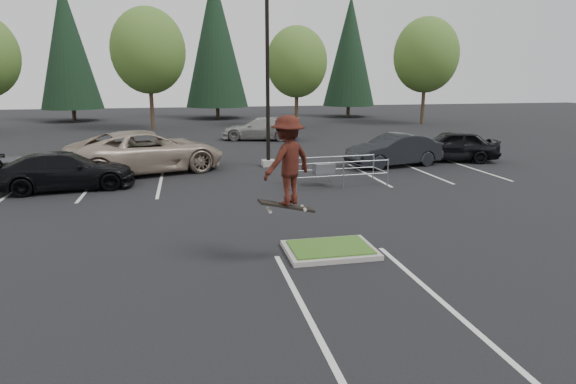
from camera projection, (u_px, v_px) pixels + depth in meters
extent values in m
plane|color=black|center=(330.00, 252.00, 11.97)|extent=(120.00, 120.00, 0.00)
cube|color=gray|center=(330.00, 250.00, 11.96)|extent=(2.20, 1.60, 0.12)
cube|color=#26581B|center=(330.00, 247.00, 11.94)|extent=(1.95, 1.35, 0.05)
cube|color=silver|center=(160.00, 184.00, 19.62)|extent=(0.12, 5.20, 0.01)
cube|color=silver|center=(90.00, 187.00, 19.08)|extent=(0.12, 5.20, 0.01)
cube|color=silver|center=(16.00, 190.00, 18.53)|extent=(0.12, 5.20, 0.01)
cube|color=silver|center=(368.00, 175.00, 21.44)|extent=(0.12, 5.20, 0.01)
cube|color=silver|center=(424.00, 172.00, 21.99)|extent=(0.12, 5.20, 0.01)
cube|color=silver|center=(477.00, 170.00, 22.53)|extent=(0.12, 5.20, 0.01)
cube|color=silver|center=(307.00, 314.00, 8.85)|extent=(0.12, 6.00, 0.01)
cube|color=silver|center=(441.00, 300.00, 9.39)|extent=(0.12, 6.00, 0.01)
cube|color=gray|center=(268.00, 163.00, 23.45)|extent=(0.60, 0.60, 0.30)
cylinder|color=black|center=(267.00, 60.00, 22.32)|extent=(0.18, 0.18, 10.00)
cylinder|color=#38281C|center=(152.00, 108.00, 39.36)|extent=(0.32, 0.32, 3.50)
ellipsoid|color=#346324|center=(148.00, 51.00, 38.30)|extent=(5.89, 5.89, 6.77)
sphere|color=#346324|center=(156.00, 60.00, 38.31)|extent=(3.68, 3.68, 3.68)
sphere|color=#346324|center=(143.00, 58.00, 38.71)|extent=(4.05, 4.05, 4.05)
cylinder|color=#38281C|center=(296.00, 109.00, 41.17)|extent=(0.32, 0.32, 3.04)
ellipsoid|color=#346324|center=(297.00, 62.00, 40.25)|extent=(5.12, 5.12, 5.89)
sphere|color=#346324|center=(304.00, 70.00, 40.24)|extent=(3.20, 3.20, 3.20)
sphere|color=#346324|center=(290.00, 68.00, 40.64)|extent=(3.52, 3.52, 3.52)
cylinder|color=#38281C|center=(423.00, 105.00, 44.02)|extent=(0.32, 0.32, 3.42)
ellipsoid|color=#346324|center=(426.00, 55.00, 42.99)|extent=(5.76, 5.76, 6.62)
sphere|color=#346324|center=(433.00, 63.00, 42.99)|extent=(3.60, 3.60, 3.60)
sphere|color=#346324|center=(418.00, 61.00, 43.40)|extent=(3.96, 3.96, 3.96)
cylinder|color=#38281C|center=(74.00, 115.00, 47.05)|extent=(0.36, 0.36, 1.20)
cone|color=black|center=(67.00, 46.00, 45.53)|extent=(5.72, 5.72, 11.80)
cylinder|color=#38281C|center=(218.00, 112.00, 50.35)|extent=(0.36, 0.36, 1.20)
cone|color=black|center=(215.00, 40.00, 48.65)|extent=(6.38, 6.38, 13.30)
cylinder|color=#38281C|center=(348.00, 111.00, 52.22)|extent=(0.36, 0.36, 1.20)
cone|color=black|center=(350.00, 51.00, 50.76)|extent=(5.50, 5.50, 11.30)
cylinder|color=#919399|center=(297.00, 177.00, 18.18)|extent=(0.06, 0.06, 1.09)
cylinder|color=#919399|center=(287.00, 171.00, 19.42)|extent=(0.06, 0.06, 1.09)
cylinder|color=#919399|center=(343.00, 175.00, 18.67)|extent=(0.06, 0.06, 1.09)
cylinder|color=#919399|center=(331.00, 169.00, 19.91)|extent=(0.06, 0.06, 1.09)
cylinder|color=#919399|center=(388.00, 172.00, 19.15)|extent=(0.06, 0.06, 1.09)
cylinder|color=#919399|center=(373.00, 166.00, 20.40)|extent=(0.06, 0.06, 1.09)
cylinder|color=#919399|center=(343.00, 175.00, 18.67)|extent=(3.79, 0.27, 0.05)
cylinder|color=#919399|center=(344.00, 162.00, 18.55)|extent=(3.79, 0.27, 0.05)
cylinder|color=#919399|center=(331.00, 169.00, 19.92)|extent=(3.79, 0.27, 0.05)
cylinder|color=#919399|center=(332.00, 157.00, 19.79)|extent=(3.79, 0.27, 0.05)
cube|color=#919399|center=(324.00, 169.00, 19.11)|extent=(0.83, 0.54, 0.45)
cube|color=black|center=(287.00, 206.00, 10.97)|extent=(1.32, 0.49, 0.36)
cylinder|color=beige|center=(270.00, 212.00, 10.78)|extent=(0.08, 0.05, 0.08)
cylinder|color=beige|center=(268.00, 208.00, 11.03)|extent=(0.08, 0.05, 0.08)
cylinder|color=beige|center=(305.00, 210.00, 10.94)|extent=(0.08, 0.05, 0.08)
cylinder|color=beige|center=(302.00, 207.00, 11.20)|extent=(0.08, 0.05, 0.08)
imported|color=maroon|center=(286.00, 160.00, 10.72)|extent=(1.49, 1.32, 2.00)
imported|color=gray|center=(145.00, 152.00, 21.64)|extent=(7.56, 5.29, 1.92)
imported|color=black|center=(65.00, 171.00, 18.51)|extent=(5.25, 2.68, 1.46)
imported|color=black|center=(394.00, 150.00, 23.36)|extent=(4.96, 2.57, 1.56)
imported|color=black|center=(452.00, 146.00, 24.74)|extent=(5.02, 3.14, 1.59)
imported|color=#A7A7A2|center=(262.00, 129.00, 33.07)|extent=(5.68, 3.55, 1.54)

